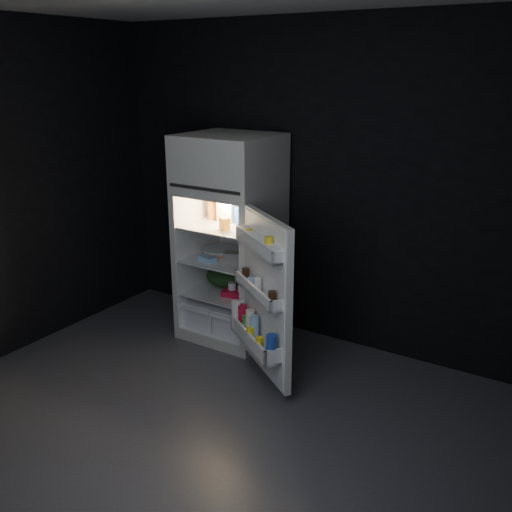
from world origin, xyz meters
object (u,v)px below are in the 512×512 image
Objects in this scene: milk_jug at (228,208)px; yogurt_tray at (238,293)px; egg_carton at (240,257)px; refrigerator at (232,231)px; fridge_door at (263,299)px.

milk_jug is 0.91× the size of yogurt_tray.
milk_jug is 0.90× the size of egg_carton.
yogurt_tray is at bearing -93.94° from egg_carton.
refrigerator is 1.46× the size of fridge_door.
milk_jug is (-0.74, 0.63, 0.46)m from fridge_door.
fridge_door is at bearing -44.48° from milk_jug.
fridge_door is (0.68, -0.59, -0.27)m from refrigerator.
fridge_door is at bearing -41.02° from refrigerator.
refrigerator reaches higher than egg_carton.
yogurt_tray is (0.03, -0.07, -0.31)m from egg_carton.
egg_carton is 0.32m from yogurt_tray.
egg_carton is at bearing 99.20° from yogurt_tray.
fridge_door is 5.08× the size of milk_jug.
milk_jug is 0.74m from yogurt_tray.
milk_jug reaches higher than yogurt_tray.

